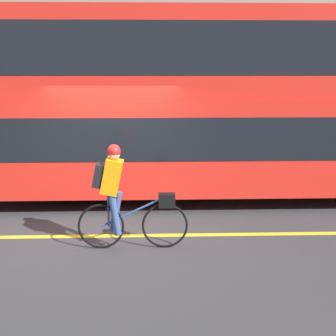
% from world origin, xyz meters
% --- Properties ---
extents(ground_plane, '(80.00, 80.00, 0.00)m').
position_xyz_m(ground_plane, '(0.00, 0.00, 0.00)').
color(ground_plane, '#38383A').
extents(road_center_line, '(50.00, 0.14, 0.01)m').
position_xyz_m(road_center_line, '(0.00, -0.01, 0.00)').
color(road_center_line, yellow).
rests_on(road_center_line, ground_plane).
extents(sidewalk_curb, '(60.00, 1.86, 0.14)m').
position_xyz_m(sidewalk_curb, '(0.00, 5.33, 0.07)').
color(sidewalk_curb, '#A8A399').
rests_on(sidewalk_curb, ground_plane).
extents(building_facade, '(60.00, 0.30, 7.10)m').
position_xyz_m(building_facade, '(0.00, 6.41, 3.55)').
color(building_facade, gray).
rests_on(building_facade, ground_plane).
extents(bus, '(10.64, 2.51, 3.98)m').
position_xyz_m(bus, '(2.15, 2.38, 2.20)').
color(bus, black).
rests_on(bus, ground_plane).
extents(cyclist_on_bike, '(1.75, 0.32, 1.69)m').
position_xyz_m(cyclist_on_bike, '(0.25, -0.56, 0.90)').
color(cyclist_on_bike, black).
rests_on(cyclist_on_bike, ground_plane).
extents(street_sign_post, '(0.36, 0.09, 2.78)m').
position_xyz_m(street_sign_post, '(-0.12, 5.23, 1.68)').
color(street_sign_post, '#59595B').
rests_on(street_sign_post, sidewalk_curb).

